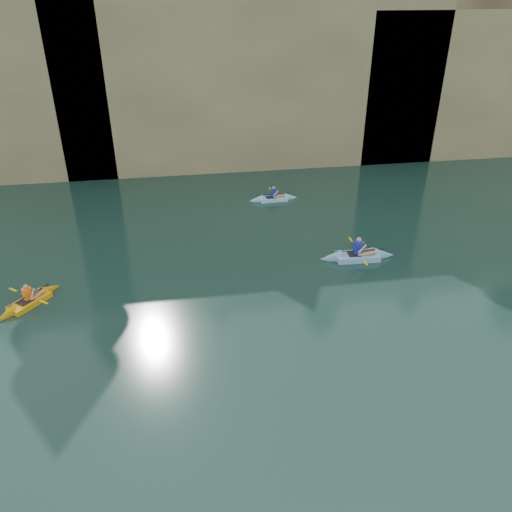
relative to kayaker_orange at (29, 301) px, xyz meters
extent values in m
plane|color=black|center=(9.32, -7.57, -0.13)|extent=(160.00, 160.00, 0.00)
cube|color=tan|center=(9.32, 22.43, 5.87)|extent=(70.00, 16.00, 12.00)
cube|color=#98885C|center=(11.32, 15.03, 5.57)|extent=(24.00, 2.40, 11.40)
cube|color=black|center=(5.32, 14.38, 1.47)|extent=(3.50, 1.00, 3.20)
cube|color=black|center=(19.32, 14.38, 2.12)|extent=(5.00, 1.00, 4.50)
cube|color=orange|center=(0.00, 0.00, -0.01)|extent=(1.92, 2.14, 0.24)
cone|color=orange|center=(0.66, 0.80, -0.01)|extent=(1.00, 1.02, 0.66)
cone|color=orange|center=(-0.65, -0.80, -0.01)|extent=(1.00, 1.02, 0.66)
cube|color=black|center=(-0.09, -0.12, 0.08)|extent=(0.67, 0.69, 0.04)
cube|color=orange|center=(0.00, 0.00, 0.33)|extent=(0.34, 0.35, 0.44)
sphere|color=tan|center=(0.00, 0.00, 0.65)|extent=(0.18, 0.18, 0.18)
cylinder|color=black|center=(0.00, 0.00, 0.25)|extent=(1.26, 1.53, 0.04)
cube|color=yellow|center=(-0.67, 0.55, 0.25)|extent=(0.38, 0.33, 0.02)
cube|color=yellow|center=(0.68, -0.55, 0.25)|extent=(0.38, 0.33, 0.02)
cube|color=#81A8D8|center=(13.58, 1.32, 0.01)|extent=(2.65, 0.96, 0.30)
cone|color=#81A8D8|center=(14.81, 1.26, 0.01)|extent=(0.96, 0.85, 0.81)
cone|color=#81A8D8|center=(12.35, 1.37, 0.01)|extent=(0.96, 0.85, 0.81)
cube|color=black|center=(13.43, 1.32, 0.13)|extent=(0.57, 0.53, 0.04)
cube|color=#1C249C|center=(13.58, 1.32, 0.45)|extent=(0.38, 0.26, 0.54)
sphere|color=tan|center=(13.58, 1.32, 0.84)|extent=(0.23, 0.23, 0.23)
cylinder|color=black|center=(13.58, 1.32, 0.30)|extent=(2.39, 0.15, 0.04)
cube|color=yellow|center=(13.63, 2.41, 0.30)|extent=(0.10, 0.42, 0.02)
cube|color=yellow|center=(13.53, 0.22, 0.30)|extent=(0.10, 0.42, 0.02)
cube|color=#8BCEE9|center=(11.26, 8.70, -0.02)|extent=(2.17, 0.74, 0.24)
cone|color=#8BCEE9|center=(12.27, 8.74, -0.02)|extent=(0.78, 0.67, 0.64)
cone|color=#8BCEE9|center=(10.25, 8.67, -0.02)|extent=(0.78, 0.67, 0.64)
cube|color=black|center=(11.11, 8.70, 0.07)|extent=(0.56, 0.42, 0.04)
cube|color=#1C229A|center=(11.26, 8.70, 0.32)|extent=(0.30, 0.20, 0.43)
sphere|color=tan|center=(11.26, 8.70, 0.63)|extent=(0.18, 0.18, 0.18)
cylinder|color=black|center=(11.26, 8.70, 0.24)|extent=(1.90, 0.10, 0.04)
cube|color=yellow|center=(11.23, 9.55, 0.24)|extent=(0.09, 0.42, 0.02)
cube|color=yellow|center=(11.29, 7.85, 0.24)|extent=(0.09, 0.42, 0.02)
camera|label=1|loc=(5.90, -17.11, 10.62)|focal=35.00mm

